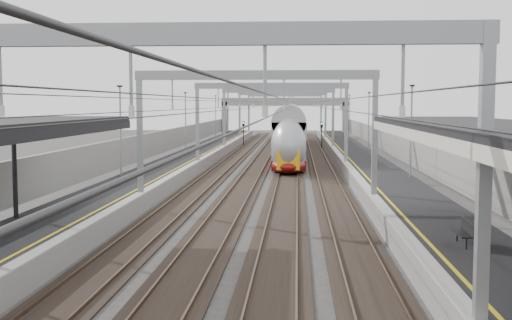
# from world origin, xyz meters

# --- Properties ---
(platform_left) EXTENTS (4.00, 120.00, 1.00)m
(platform_left) POSITION_xyz_m (-8.00, 45.00, 0.50)
(platform_left) COLOR black
(platform_left) RESTS_ON ground
(platform_right) EXTENTS (4.00, 120.00, 1.00)m
(platform_right) POSITION_xyz_m (8.00, 45.00, 0.50)
(platform_right) COLOR black
(platform_right) RESTS_ON ground
(tracks) EXTENTS (11.40, 140.00, 0.20)m
(tracks) POSITION_xyz_m (0.00, 45.00, 0.05)
(tracks) COLOR black
(tracks) RESTS_ON ground
(overhead_line) EXTENTS (13.00, 140.00, 6.60)m
(overhead_line) POSITION_xyz_m (0.00, 51.62, 6.14)
(overhead_line) COLOR gray
(overhead_line) RESTS_ON platform_left
(overbridge) EXTENTS (22.00, 2.20, 6.90)m
(overbridge) POSITION_xyz_m (0.00, 100.00, 5.31)
(overbridge) COLOR gray
(overbridge) RESTS_ON ground
(wall_left) EXTENTS (0.30, 120.00, 3.20)m
(wall_left) POSITION_xyz_m (-11.20, 45.00, 1.60)
(wall_left) COLOR gray
(wall_left) RESTS_ON ground
(wall_right) EXTENTS (0.30, 120.00, 3.20)m
(wall_right) POSITION_xyz_m (11.20, 45.00, 1.60)
(wall_right) COLOR gray
(wall_right) RESTS_ON ground
(train) EXTENTS (2.91, 52.99, 4.59)m
(train) POSITION_xyz_m (1.50, 63.12, 2.24)
(train) COLOR maroon
(train) RESTS_ON ground
(bench) EXTENTS (0.46, 1.68, 0.87)m
(bench) POSITION_xyz_m (7.95, 9.79, 1.52)
(bench) COLOR black
(bench) RESTS_ON platform_right
(signal_green) EXTENTS (0.32, 0.32, 3.48)m
(signal_green) POSITION_xyz_m (-5.20, 75.55, 2.42)
(signal_green) COLOR black
(signal_green) RESTS_ON ground
(signal_red_near) EXTENTS (0.32, 0.32, 3.48)m
(signal_red_near) POSITION_xyz_m (3.20, 65.84, 2.42)
(signal_red_near) COLOR black
(signal_red_near) RESTS_ON ground
(signal_red_far) EXTENTS (0.32, 0.32, 3.48)m
(signal_red_far) POSITION_xyz_m (5.40, 72.43, 2.42)
(signal_red_far) COLOR black
(signal_red_far) RESTS_ON ground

